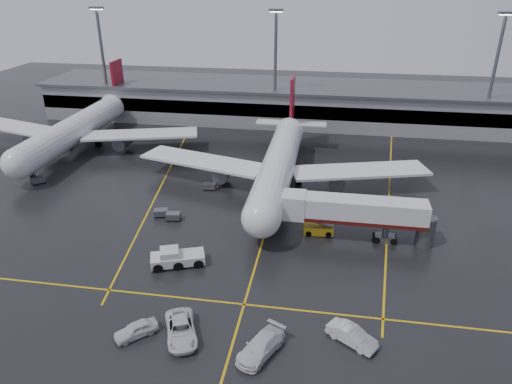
# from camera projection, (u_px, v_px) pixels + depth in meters

# --- Properties ---
(ground) EXTENTS (220.00, 220.00, 0.00)m
(ground) POSITION_uv_depth(u_px,v_px,m) (271.00, 211.00, 70.68)
(ground) COLOR black
(ground) RESTS_ON ground
(apron_line_centre) EXTENTS (0.25, 90.00, 0.02)m
(apron_line_centre) POSITION_uv_depth(u_px,v_px,m) (271.00, 211.00, 70.67)
(apron_line_centre) COLOR gold
(apron_line_centre) RESTS_ON ground
(apron_line_stop) EXTENTS (60.00, 0.25, 0.02)m
(apron_line_stop) POSITION_uv_depth(u_px,v_px,m) (244.00, 304.00, 51.03)
(apron_line_stop) COLOR gold
(apron_line_stop) RESTS_ON ground
(apron_line_left) EXTENTS (9.99, 69.35, 0.02)m
(apron_line_left) POSITION_uv_depth(u_px,v_px,m) (166.00, 177.00, 82.55)
(apron_line_left) COLOR gold
(apron_line_left) RESTS_ON ground
(apron_line_right) EXTENTS (7.57, 69.64, 0.02)m
(apron_line_right) POSITION_uv_depth(u_px,v_px,m) (389.00, 192.00, 76.95)
(apron_line_right) COLOR gold
(apron_line_right) RESTS_ON ground
(terminal) EXTENTS (122.00, 19.00, 8.60)m
(terminal) POSITION_uv_depth(u_px,v_px,m) (299.00, 103.00, 111.64)
(terminal) COLOR gray
(terminal) RESTS_ON ground
(light_mast_left) EXTENTS (3.00, 1.20, 25.45)m
(light_mast_left) POSITION_uv_depth(u_px,v_px,m) (103.00, 58.00, 108.65)
(light_mast_left) COLOR #595B60
(light_mast_left) RESTS_ON ground
(light_mast_mid) EXTENTS (3.00, 1.20, 25.45)m
(light_mast_mid) POSITION_uv_depth(u_px,v_px,m) (275.00, 63.00, 102.76)
(light_mast_mid) COLOR #595B60
(light_mast_mid) RESTS_ON ground
(light_mast_right) EXTENTS (3.00, 1.20, 25.45)m
(light_mast_right) POSITION_uv_depth(u_px,v_px,m) (495.00, 69.00, 96.12)
(light_mast_right) COLOR #595B60
(light_mast_right) RESTS_ON ground
(main_airliner) EXTENTS (48.80, 45.60, 14.10)m
(main_airliner) POSITION_uv_depth(u_px,v_px,m) (280.00, 162.00, 77.55)
(main_airliner) COLOR silver
(main_airliner) RESTS_ON ground
(second_airliner) EXTENTS (48.80, 45.60, 14.10)m
(second_airliner) POSITION_uv_depth(u_px,v_px,m) (78.00, 127.00, 94.45)
(second_airliner) COLOR silver
(second_airliner) RESTS_ON ground
(jet_bridge) EXTENTS (19.90, 3.40, 6.05)m
(jet_bridge) POSITION_uv_depth(u_px,v_px,m) (355.00, 213.00, 61.90)
(jet_bridge) COLOR silver
(jet_bridge) RESTS_ON ground
(pushback_tractor) EXTENTS (6.97, 4.69, 2.31)m
(pushback_tractor) POSITION_uv_depth(u_px,v_px,m) (176.00, 258.00, 57.56)
(pushback_tractor) COLOR silver
(pushback_tractor) RESTS_ON ground
(belt_loader) EXTENTS (4.16, 2.20, 2.54)m
(belt_loader) POSITION_uv_depth(u_px,v_px,m) (318.00, 229.00, 64.55)
(belt_loader) COLOR yellow
(belt_loader) RESTS_ON ground
(service_van_a) EXTENTS (4.93, 6.71, 1.69)m
(service_van_a) POSITION_uv_depth(u_px,v_px,m) (181.00, 330.00, 46.24)
(service_van_a) COLOR silver
(service_van_a) RESTS_ON ground
(service_van_b) EXTENTS (4.70, 6.36, 1.71)m
(service_van_b) POSITION_uv_depth(u_px,v_px,m) (261.00, 346.00, 44.17)
(service_van_b) COLOR silver
(service_van_b) RESTS_ON ground
(service_van_c) EXTENTS (5.21, 4.25, 1.67)m
(service_van_c) POSITION_uv_depth(u_px,v_px,m) (352.00, 335.00, 45.52)
(service_van_c) COLOR silver
(service_van_c) RESTS_ON ground
(service_van_d) EXTENTS (4.36, 4.23, 1.48)m
(service_van_d) POSITION_uv_depth(u_px,v_px,m) (136.00, 329.00, 46.41)
(service_van_d) COLOR silver
(service_van_d) RESTS_ON ground
(baggage_cart_a) EXTENTS (2.12, 1.49, 1.12)m
(baggage_cart_a) POSITION_uv_depth(u_px,v_px,m) (173.00, 216.00, 68.06)
(baggage_cart_a) COLOR #595B60
(baggage_cart_a) RESTS_ON ground
(baggage_cart_b) EXTENTS (2.27, 1.77, 1.12)m
(baggage_cart_b) POSITION_uv_depth(u_px,v_px,m) (161.00, 212.00, 69.04)
(baggage_cart_b) COLOR #595B60
(baggage_cart_b) RESTS_ON ground
(baggage_cart_c) EXTENTS (2.14, 1.52, 1.12)m
(baggage_cart_c) POSITION_uv_depth(u_px,v_px,m) (210.00, 186.00, 77.53)
(baggage_cart_c) COLOR #595B60
(baggage_cart_c) RESTS_ON ground
(baggage_cart_d) EXTENTS (2.24, 1.71, 1.12)m
(baggage_cart_d) POSITION_uv_depth(u_px,v_px,m) (29.00, 164.00, 86.27)
(baggage_cart_d) COLOR #595B60
(baggage_cart_d) RESTS_ON ground
(baggage_cart_e) EXTENTS (2.34, 2.32, 1.12)m
(baggage_cart_e) POSITION_uv_depth(u_px,v_px,m) (38.00, 180.00, 79.77)
(baggage_cart_e) COLOR #595B60
(baggage_cart_e) RESTS_ON ground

